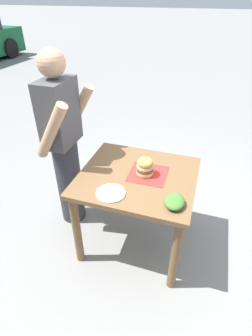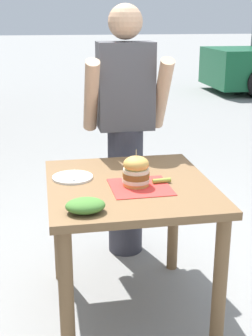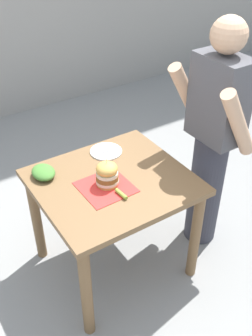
% 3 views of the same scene
% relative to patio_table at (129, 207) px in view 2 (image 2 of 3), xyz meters
% --- Properties ---
extents(ground_plane, '(80.00, 80.00, 0.00)m').
position_rel_patio_table_xyz_m(ground_plane, '(0.00, 0.00, -0.64)').
color(ground_plane, gray).
extents(patio_table, '(0.86, 0.94, 0.78)m').
position_rel_patio_table_xyz_m(patio_table, '(0.00, 0.00, 0.00)').
color(patio_table, brown).
rests_on(patio_table, ground).
extents(serving_paper, '(0.31, 0.31, 0.00)m').
position_rel_patio_table_xyz_m(serving_paper, '(0.04, -0.08, 0.14)').
color(serving_paper, red).
rests_on(serving_paper, patio_table).
extents(sandwich, '(0.14, 0.14, 0.19)m').
position_rel_patio_table_xyz_m(sandwich, '(0.03, -0.05, 0.22)').
color(sandwich, gold).
rests_on(sandwich, serving_paper).
extents(pickle_spear, '(0.10, 0.03, 0.02)m').
position_rel_patio_table_xyz_m(pickle_spear, '(0.16, -0.04, 0.16)').
color(pickle_spear, '#8EA83D').
rests_on(pickle_spear, serving_paper).
extents(side_plate_with_forks, '(0.22, 0.22, 0.02)m').
position_rel_patio_table_xyz_m(side_plate_with_forks, '(-0.29, 0.12, 0.15)').
color(side_plate_with_forks, white).
rests_on(side_plate_with_forks, patio_table).
extents(side_salad, '(0.18, 0.14, 0.06)m').
position_rel_patio_table_xyz_m(side_salad, '(-0.26, -0.35, 0.17)').
color(side_salad, '#477F33').
rests_on(side_salad, patio_table).
extents(diner_across_table, '(0.55, 0.35, 1.69)m').
position_rel_patio_table_xyz_m(diner_across_table, '(0.11, 0.72, 0.25)').
color(diner_across_table, '#33333D').
rests_on(diner_across_table, ground).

